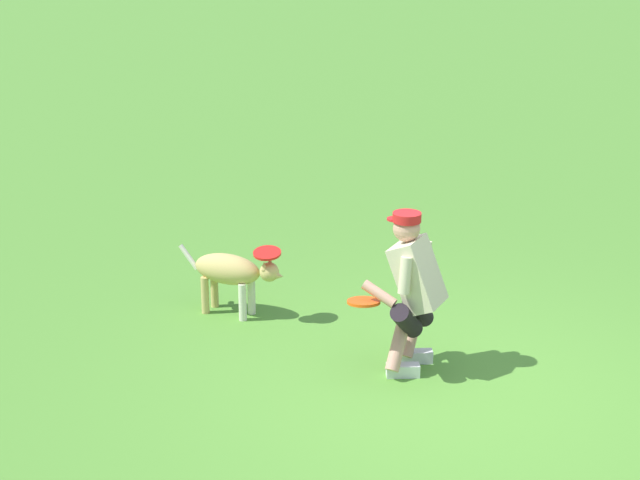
% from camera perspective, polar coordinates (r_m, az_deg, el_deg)
% --- Properties ---
extents(ground_plane, '(60.00, 60.00, 0.00)m').
position_cam_1_polar(ground_plane, '(7.92, 7.26, -8.53)').
color(ground_plane, '#539033').
extents(person, '(0.71, 0.63, 1.29)m').
position_cam_1_polar(person, '(8.01, 5.13, -2.63)').
color(person, silver).
rests_on(person, ground_plane).
extents(dog, '(0.96, 0.56, 0.59)m').
position_cam_1_polar(dog, '(9.15, -4.86, -1.79)').
color(dog, tan).
rests_on(dog, ground_plane).
extents(frisbee_flying, '(0.28, 0.28, 0.08)m').
position_cam_1_polar(frisbee_flying, '(8.90, -2.94, -0.72)').
color(frisbee_flying, red).
extents(frisbee_held, '(0.36, 0.36, 0.06)m').
position_cam_1_polar(frisbee_held, '(7.95, 2.43, -3.43)').
color(frisbee_held, '#F55211').
rests_on(frisbee_held, person).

